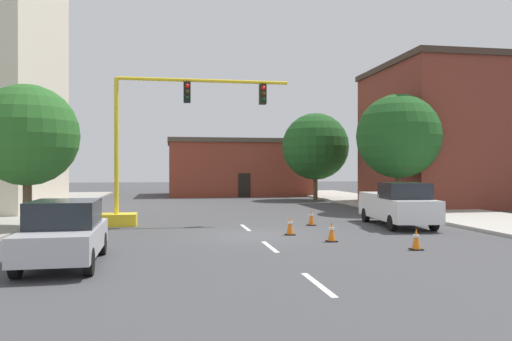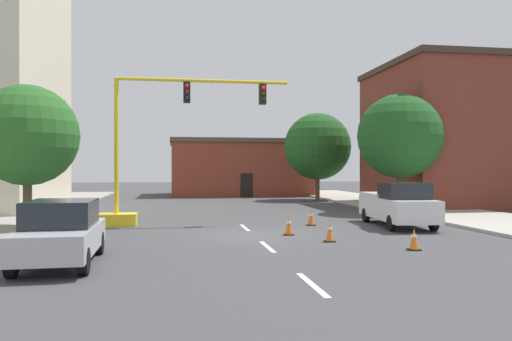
{
  "view_description": "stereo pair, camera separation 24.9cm",
  "coord_description": "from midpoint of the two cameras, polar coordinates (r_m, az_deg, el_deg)",
  "views": [
    {
      "loc": [
        -3.28,
        -19.34,
        2.6
      ],
      "look_at": [
        0.93,
        5.13,
        2.52
      ],
      "focal_mm": 35.11,
      "sensor_mm": 36.0,
      "label": 1
    },
    {
      "loc": [
        -3.03,
        -19.38,
        2.6
      ],
      "look_at": [
        0.93,
        5.13,
        2.52
      ],
      "focal_mm": 35.11,
      "sensor_mm": 36.0,
      "label": 2
    }
  ],
  "objects": [
    {
      "name": "lane_stripe_seg_1",
      "position": [
        11.6,
        6.45,
        -12.74
      ],
      "size": [
        0.16,
        2.4,
        0.01
      ],
      "primitive_type": "cube",
      "color": "silver",
      "rests_on": "ground_plane"
    },
    {
      "name": "lane_stripe_seg_3",
      "position": [
        22.24,
        -1.54,
        -6.52
      ],
      "size": [
        0.16,
        2.4,
        0.01
      ],
      "primitive_type": "cube",
      "color": "silver",
      "rests_on": "ground_plane"
    },
    {
      "name": "tree_right_far",
      "position": [
        41.98,
        6.62,
        2.73
      ],
      "size": [
        5.56,
        5.56,
        7.25
      ],
      "color": "brown",
      "rests_on": "ground_plane"
    },
    {
      "name": "traffic_signal_gantry",
      "position": [
        23.65,
        -13.18,
        -0.7
      ],
      "size": [
        8.9,
        1.2,
        6.83
      ],
      "color": "yellow",
      "rests_on": "ground_plane"
    },
    {
      "name": "building_brick_center",
      "position": [
        50.13,
        -2.25,
        0.34
      ],
      "size": [
        13.81,
        9.46,
        5.45
      ],
      "color": "brown",
      "rests_on": "ground_plane"
    },
    {
      "name": "pickup_truck_white",
      "position": [
        23.58,
        15.55,
        -3.77
      ],
      "size": [
        2.47,
        5.56,
        1.99
      ],
      "color": "white",
      "rests_on": "ground_plane"
    },
    {
      "name": "sedan_silver_near_left",
      "position": [
        14.61,
        -21.45,
        -6.55
      ],
      "size": [
        1.97,
        4.55,
        1.74
      ],
      "color": "#B7B7BC",
      "rests_on": "ground_plane"
    },
    {
      "name": "traffic_cone_roadside_a",
      "position": [
        18.13,
        8.22,
        -6.9
      ],
      "size": [
        0.36,
        0.36,
        0.74
      ],
      "color": "black",
      "rests_on": "ground_plane"
    },
    {
      "name": "building_row_right",
      "position": [
        39.34,
        23.21,
        3.67
      ],
      "size": [
        13.64,
        10.62,
        9.98
      ],
      "color": "brown",
      "rests_on": "ground_plane"
    },
    {
      "name": "ground_plane",
      "position": [
        19.79,
        -0.5,
        -7.36
      ],
      "size": [
        160.0,
        160.0,
        0.0
      ],
      "primitive_type": "plane",
      "color": "#424244"
    },
    {
      "name": "sidewalk_right",
      "position": [
        31.53,
        19.71,
        -4.43
      ],
      "size": [
        6.0,
        56.0,
        0.14
      ],
      "primitive_type": "cube",
      "color": "#B2ADA3",
      "rests_on": "ground_plane"
    },
    {
      "name": "lane_stripe_seg_2",
      "position": [
        16.86,
        1.17,
        -8.67
      ],
      "size": [
        0.16,
        2.4,
        0.01
      ],
      "primitive_type": "cube",
      "color": "silver",
      "rests_on": "ground_plane"
    },
    {
      "name": "traffic_cone_roadside_d",
      "position": [
        16.92,
        17.39,
        -7.48
      ],
      "size": [
        0.36,
        0.36,
        0.7
      ],
      "color": "black",
      "rests_on": "ground_plane"
    },
    {
      "name": "traffic_cone_roadside_b",
      "position": [
        19.77,
        3.53,
        -6.27
      ],
      "size": [
        0.36,
        0.36,
        0.77
      ],
      "color": "black",
      "rests_on": "ground_plane"
    },
    {
      "name": "traffic_cone_roadside_c",
      "position": [
        23.19,
        6.02,
        -5.32
      ],
      "size": [
        0.36,
        0.36,
        0.76
      ],
      "color": "black",
      "rests_on": "ground_plane"
    },
    {
      "name": "tree_right_mid",
      "position": [
        31.13,
        15.7,
        3.77
      ],
      "size": [
        5.03,
        5.03,
        7.07
      ],
      "color": "#4C3823",
      "rests_on": "ground_plane"
    },
    {
      "name": "tree_left_near",
      "position": [
        23.08,
        -24.9,
        3.66
      ],
      "size": [
        4.25,
        4.25,
        6.14
      ],
      "color": "brown",
      "rests_on": "ground_plane"
    }
  ]
}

